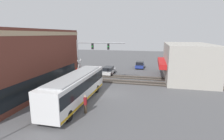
% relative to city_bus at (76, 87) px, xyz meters
% --- Properties ---
extents(ground_plane, '(120.00, 120.00, 0.00)m').
position_rel_city_bus_xyz_m(ground_plane, '(3.74, -2.80, -1.79)').
color(ground_plane, '#565659').
extents(brick_building, '(18.61, 9.82, 8.18)m').
position_rel_city_bus_xyz_m(brick_building, '(1.98, 9.57, 2.31)').
color(brick_building, brown).
rests_on(brick_building, ground).
extents(shop_building, '(13.16, 8.32, 5.98)m').
position_rel_city_bus_xyz_m(shop_building, '(14.42, -13.82, 1.20)').
color(shop_building, '#B2ADA3').
rests_on(shop_building, ground).
extents(city_bus, '(11.93, 2.59, 3.23)m').
position_rel_city_bus_xyz_m(city_bus, '(0.00, 0.00, 0.00)').
color(city_bus, white).
rests_on(city_bus, ground).
extents(traffic_signal_gantry, '(0.42, 7.65, 6.65)m').
position_rel_city_bus_xyz_m(traffic_signal_gantry, '(8.52, 1.35, 3.07)').
color(traffic_signal_gantry, gray).
rests_on(traffic_signal_gantry, ground).
extents(crossing_signal, '(1.41, 1.18, 3.81)m').
position_rel_city_bus_xyz_m(crossing_signal, '(7.12, 2.66, 0.51)').
color(crossing_signal, gray).
rests_on(crossing_signal, ground).
extents(rail_track_near, '(2.60, 60.00, 0.15)m').
position_rel_city_bus_xyz_m(rail_track_near, '(9.74, -2.80, -1.76)').
color(rail_track_near, '#332D28').
rests_on(rail_track_near, ground).
extents(rail_track_far, '(2.60, 60.00, 0.15)m').
position_rel_city_bus_xyz_m(rail_track_far, '(12.94, -2.80, -1.76)').
color(rail_track_far, '#332D28').
rests_on(rail_track_far, ground).
extents(parked_car_white, '(4.79, 1.82, 1.43)m').
position_rel_city_bus_xyz_m(parked_car_white, '(14.61, -0.00, -1.12)').
color(parked_car_white, silver).
rests_on(parked_car_white, ground).
extents(parked_car_blue, '(4.32, 1.82, 1.50)m').
position_rel_city_bus_xyz_m(parked_car_blue, '(22.14, -5.40, -1.09)').
color(parked_car_blue, navy).
rests_on(parked_car_blue, ground).
extents(pedestrian_near_bus, '(0.34, 0.34, 1.82)m').
position_rel_city_bus_xyz_m(pedestrian_near_bus, '(-2.32, -1.96, -0.85)').
color(pedestrian_near_bus, '#473828').
rests_on(pedestrian_near_bus, ground).
extents(pedestrian_at_crossing, '(0.34, 0.34, 1.85)m').
position_rel_city_bus_xyz_m(pedestrian_at_crossing, '(8.02, 1.27, -0.83)').
color(pedestrian_at_crossing, black).
rests_on(pedestrian_at_crossing, ground).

